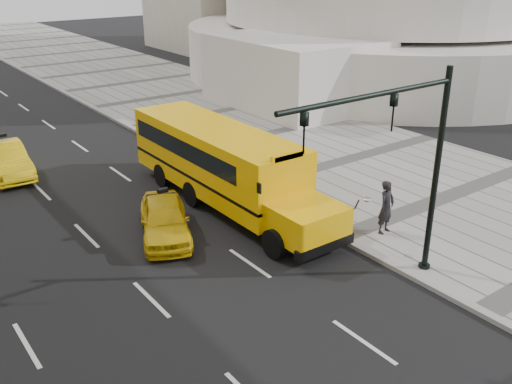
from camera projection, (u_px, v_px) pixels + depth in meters
ground at (113, 228)px, 20.66m from camera, size 140.00×140.00×0.00m
sidewalk_museum at (349, 160)px, 27.21m from camera, size 12.00×140.00×0.15m
curb_museum at (247, 189)px, 23.92m from camera, size 0.30×140.00×0.15m
school_bus at (220, 160)px, 22.23m from camera, size 2.96×11.56×3.19m
taxi_near at (165, 219)px, 19.75m from camera, size 3.10×4.33×1.37m
taxi_far at (6, 160)px, 25.28m from camera, size 1.72×4.47×1.45m
pedestrian at (386, 207)px, 19.68m from camera, size 0.76×0.56×1.91m
traffic_signal at (407, 157)px, 15.51m from camera, size 6.18×0.36×6.40m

